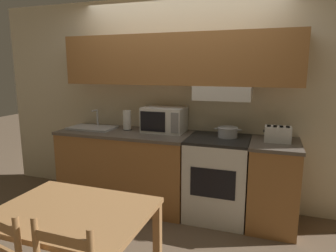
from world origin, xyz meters
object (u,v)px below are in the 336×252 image
Objects in this scene: stove_range at (218,178)px; sink_basin at (92,127)px; toaster at (278,134)px; paper_towel_roll at (127,120)px; microwave at (164,120)px; dining_table at (73,224)px; cooking_pot at (228,132)px.

sink_basin is (-1.63, -0.01, 0.48)m from stove_range.
paper_towel_roll is at bearing 178.05° from toaster.
dining_table is (-0.02, -1.80, -0.44)m from microwave.
microwave is 0.87× the size of sink_basin.
paper_towel_roll is at bearing 179.57° from cooking_pot.
paper_towel_roll is (-1.26, 0.01, 0.06)m from cooking_pot.
sink_basin is 0.48m from paper_towel_roll.
paper_towel_roll is 0.23× the size of dining_table.
stove_range is 0.89× the size of dining_table.
stove_range is 1.62× the size of sink_basin.
sink_basin is 1.93m from dining_table.
sink_basin is at bearing -172.10° from microwave.
toaster reaches higher than dining_table.
sink_basin reaches higher than toaster.
cooking_pot reaches higher than dining_table.
stove_range is 1.86× the size of microwave.
toaster is at bearing 2.06° from stove_range.
toaster is at bearing -4.51° from microwave.
paper_towel_roll is (-1.17, 0.08, 0.59)m from stove_range.
cooking_pot is at bearing 65.45° from dining_table.
microwave is 1.80× the size of toaster.
cooking_pot is 1.95m from dining_table.
microwave reaches higher than toaster.
toaster is 0.48× the size of sink_basin.
dining_table is (-1.33, -1.70, -0.38)m from toaster.
stove_range is at bearing -4.04° from paper_towel_roll.
stove_range is 1.31m from paper_towel_roll.
paper_towel_roll reaches higher than stove_range.
stove_range is 1.83m from dining_table.
microwave is (-0.69, 0.12, 0.61)m from stove_range.
sink_basin reaches higher than dining_table.
microwave reaches higher than sink_basin.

